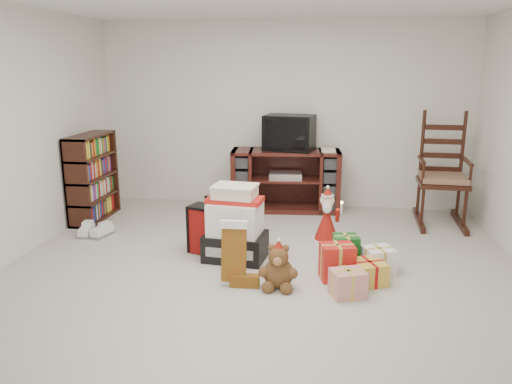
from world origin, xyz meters
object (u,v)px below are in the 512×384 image
(crt_television, at_px, (289,133))
(mrs_claus_figurine, at_px, (252,224))
(red_suitcase, at_px, (209,230))
(gift_cluster, at_px, (352,265))
(rocking_chair, at_px, (441,184))
(teddy_bear, at_px, (278,269))
(gift_pile, at_px, (235,228))
(santa_figurine, at_px, (327,221))
(tv_stand, at_px, (286,180))
(sneaker_pair, at_px, (94,231))
(bookshelf, at_px, (93,179))

(crt_television, bearing_deg, mrs_claus_figurine, -91.84)
(red_suitcase, height_order, gift_cluster, red_suitcase)
(rocking_chair, relative_size, red_suitcase, 2.39)
(red_suitcase, xyz_separation_m, gift_cluster, (1.44, -0.44, -0.13))
(teddy_bear, bearing_deg, gift_pile, 128.68)
(santa_figurine, bearing_deg, gift_pile, -145.68)
(tv_stand, bearing_deg, rocking_chair, -12.20)
(sneaker_pair, distance_m, crt_television, 2.74)
(gift_pile, height_order, sneaker_pair, gift_pile)
(gift_pile, bearing_deg, gift_cluster, -9.48)
(bookshelf, relative_size, gift_cluster, 1.28)
(rocking_chair, height_order, mrs_claus_figurine, rocking_chair)
(bookshelf, xyz_separation_m, crt_television, (2.42, 0.76, 0.53))
(bookshelf, height_order, sneaker_pair, bookshelf)
(santa_figurine, bearing_deg, bookshelf, 170.53)
(teddy_bear, height_order, sneaker_pair, teddy_bear)
(gift_pile, distance_m, teddy_bear, 0.81)
(red_suitcase, distance_m, santa_figurine, 1.31)
(rocking_chair, xyz_separation_m, gift_pile, (-2.30, -1.57, -0.16))
(tv_stand, height_order, santa_figurine, tv_stand)
(sneaker_pair, bearing_deg, rocking_chair, 16.58)
(sneaker_pair, xyz_separation_m, gift_cluster, (2.88, -0.80, 0.08))
(red_suitcase, relative_size, crt_television, 0.85)
(bookshelf, height_order, gift_pile, bookshelf)
(gift_pile, distance_m, sneaker_pair, 1.82)
(red_suitcase, bearing_deg, crt_television, 89.21)
(tv_stand, distance_m, rocking_chair, 1.97)
(santa_figurine, distance_m, mrs_claus_figurine, 0.83)
(sneaker_pair, bearing_deg, gift_pile, -13.79)
(gift_pile, relative_size, crt_television, 1.07)
(mrs_claus_figurine, bearing_deg, bookshelf, 163.51)
(rocking_chair, xyz_separation_m, gift_cluster, (-1.16, -1.90, -0.36))
(rocking_chair, relative_size, santa_figurine, 2.27)
(rocking_chair, distance_m, mrs_claus_figurine, 2.48)
(red_suitcase, height_order, santa_figurine, santa_figurine)
(teddy_bear, xyz_separation_m, gift_cluster, (0.65, 0.29, -0.05))
(rocking_chair, bearing_deg, mrs_claus_figurine, -150.34)
(red_suitcase, relative_size, gift_cluster, 0.70)
(santa_figurine, relative_size, crt_television, 0.90)
(tv_stand, height_order, gift_pile, tv_stand)
(teddy_bear, distance_m, mrs_claus_figurine, 1.17)
(gift_pile, xyz_separation_m, gift_cluster, (1.14, -0.33, -0.20))
(santa_figurine, height_order, crt_television, crt_television)
(bookshelf, bearing_deg, crt_television, 17.34)
(tv_stand, height_order, red_suitcase, tv_stand)
(tv_stand, xyz_separation_m, crt_television, (0.04, 0.01, 0.64))
(tv_stand, bearing_deg, santa_figurine, -69.80)
(gift_pile, height_order, teddy_bear, gift_pile)
(bookshelf, xyz_separation_m, gift_cluster, (3.17, -1.44, -0.39))
(tv_stand, xyz_separation_m, mrs_claus_figurine, (-0.26, -1.37, -0.19))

